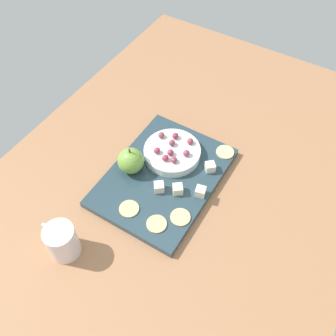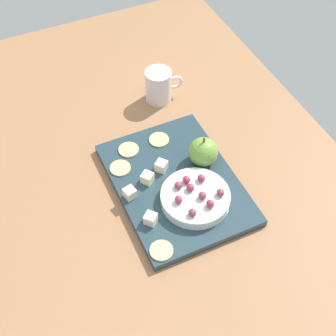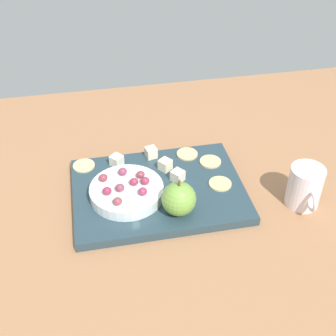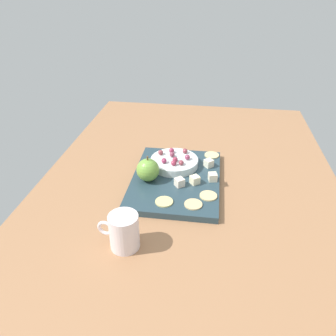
# 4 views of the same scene
# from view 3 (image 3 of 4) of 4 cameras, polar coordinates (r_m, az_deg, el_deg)

# --- Properties ---
(table) EXTENTS (1.40, 0.91, 0.05)m
(table) POSITION_cam_3_polar(r_m,az_deg,el_deg) (1.00, -0.13, -2.79)
(table) COLOR #9D6D49
(table) RESTS_ON ground
(platter) EXTENTS (0.36, 0.26, 0.02)m
(platter) POSITION_cam_3_polar(r_m,az_deg,el_deg) (0.95, -1.25, -2.92)
(platter) COLOR #273D48
(platter) RESTS_ON table
(serving_dish) EXTENTS (0.15, 0.15, 0.02)m
(serving_dish) POSITION_cam_3_polar(r_m,az_deg,el_deg) (0.92, -5.31, -3.02)
(serving_dish) COLOR silver
(serving_dish) RESTS_ON platter
(apple_whole) EXTENTS (0.07, 0.07, 0.07)m
(apple_whole) POSITION_cam_3_polar(r_m,az_deg,el_deg) (0.86, 1.51, -3.97)
(apple_whole) COLOR #70A23E
(apple_whole) RESTS_ON platter
(apple_stem) EXTENTS (0.01, 0.01, 0.01)m
(apple_stem) POSITION_cam_3_polar(r_m,az_deg,el_deg) (0.84, 1.55, -1.93)
(apple_stem) COLOR brown
(apple_stem) RESTS_ON apple_whole
(cheese_cube_0) EXTENTS (0.03, 0.03, 0.02)m
(cheese_cube_0) POSITION_cam_3_polar(r_m,az_deg,el_deg) (0.95, 1.25, -0.99)
(cheese_cube_0) COLOR #F4E2CC
(cheese_cube_0) RESTS_ON platter
(cheese_cube_1) EXTENTS (0.03, 0.03, 0.02)m
(cheese_cube_1) POSITION_cam_3_polar(r_m,az_deg,el_deg) (1.00, -6.60, 0.98)
(cheese_cube_1) COLOR #F0E9CE
(cheese_cube_1) RESTS_ON platter
(cheese_cube_2) EXTENTS (0.03, 0.03, 0.02)m
(cheese_cube_2) POSITION_cam_3_polar(r_m,az_deg,el_deg) (0.98, -0.33, 0.43)
(cheese_cube_2) COLOR #F9ECBF
(cheese_cube_2) RESTS_ON platter
(cheese_cube_3) EXTENTS (0.03, 0.03, 0.02)m
(cheese_cube_3) POSITION_cam_3_polar(r_m,az_deg,el_deg) (1.02, -2.19, 2.01)
(cheese_cube_3) COLOR #F4E5C5
(cheese_cube_3) RESTS_ON platter
(cracker_0) EXTENTS (0.05, 0.05, 0.00)m
(cracker_0) POSITION_cam_3_polar(r_m,az_deg,el_deg) (1.03, 2.47, 1.81)
(cracker_0) COLOR #DDC183
(cracker_0) RESTS_ON platter
(cracker_1) EXTENTS (0.05, 0.05, 0.00)m
(cracker_1) POSITION_cam_3_polar(r_m,az_deg,el_deg) (1.01, 5.44, 0.82)
(cracker_1) COLOR #D8B880
(cracker_1) RESTS_ON platter
(cracker_2) EXTENTS (0.05, 0.05, 0.00)m
(cracker_2) POSITION_cam_3_polar(r_m,az_deg,el_deg) (0.95, 6.69, -2.01)
(cracker_2) COLOR #D1C57F
(cracker_2) RESTS_ON platter
(cracker_3) EXTENTS (0.05, 0.05, 0.00)m
(cracker_3) POSITION_cam_3_polar(r_m,az_deg,el_deg) (1.01, -10.73, 0.30)
(cracker_3) COLOR #DAC589
(cracker_3) RESTS_ON platter
(grape_0) EXTENTS (0.02, 0.02, 0.02)m
(grape_0) POSITION_cam_3_polar(r_m,az_deg,el_deg) (0.91, -2.95, -1.65)
(grape_0) COLOR #992F49
(grape_0) RESTS_ON serving_dish
(grape_1) EXTENTS (0.02, 0.02, 0.02)m
(grape_1) POSITION_cam_3_polar(r_m,az_deg,el_deg) (0.88, -3.26, -3.01)
(grape_1) COLOR #943154
(grape_1) RESTS_ON serving_dish
(grape_2) EXTENTS (0.02, 0.02, 0.02)m
(grape_2) POSITION_cam_3_polar(r_m,az_deg,el_deg) (0.89, -6.19, -2.53)
(grape_2) COLOR #833B50
(grape_2) RESTS_ON serving_dish
(grape_3) EXTENTS (0.02, 0.02, 0.02)m
(grape_3) POSITION_cam_3_polar(r_m,az_deg,el_deg) (0.92, -8.31, -1.24)
(grape_3) COLOR brown
(grape_3) RESTS_ON serving_dish
(grape_4) EXTENTS (0.02, 0.02, 0.01)m
(grape_4) POSITION_cam_3_polar(r_m,az_deg,el_deg) (0.92, -3.55, -0.85)
(grape_4) COLOR #8A3844
(grape_4) RESTS_ON serving_dish
(grape_5) EXTENTS (0.02, 0.02, 0.02)m
(grape_5) POSITION_cam_3_polar(r_m,az_deg,el_deg) (0.93, -5.83, -0.45)
(grape_5) COLOR #8B3856
(grape_5) RESTS_ON serving_dish
(grape_6) EXTENTS (0.02, 0.02, 0.02)m
(grape_6) POSITION_cam_3_polar(r_m,az_deg,el_deg) (0.89, -7.82, -2.93)
(grape_6) COLOR #902B49
(grape_6) RESTS_ON serving_dish
(grape_7) EXTENTS (0.02, 0.02, 0.02)m
(grape_7) POSITION_cam_3_polar(r_m,az_deg,el_deg) (0.87, -6.49, -4.26)
(grape_7) COLOR #8B3E47
(grape_7) RESTS_ON serving_dish
(grape_8) EXTENTS (0.02, 0.02, 0.02)m
(grape_8) POSITION_cam_3_polar(r_m,az_deg,el_deg) (0.91, -4.39, -1.77)
(grape_8) COLOR #942E46
(grape_8) RESTS_ON serving_dish
(cup) EXTENTS (0.07, 0.10, 0.09)m
(cup) POSITION_cam_3_polar(r_m,az_deg,el_deg) (0.94, 17.13, -2.33)
(cup) COLOR white
(cup) RESTS_ON table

